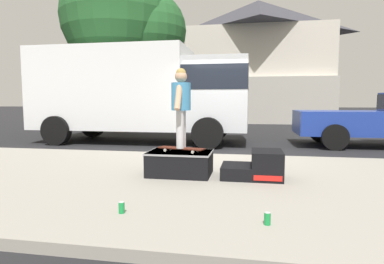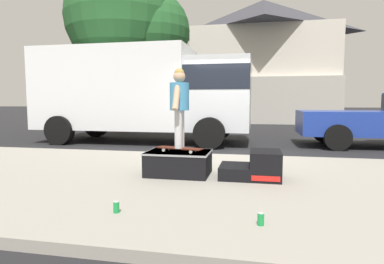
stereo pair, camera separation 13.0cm
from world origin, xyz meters
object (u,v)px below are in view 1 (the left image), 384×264
soda_can (122,208)px  box_truck (142,90)px  skate_box (180,162)px  skater_kid (181,101)px  street_tree_main (125,20)px  kicker_ramp (257,167)px  skateboard (181,148)px  soda_can_b (267,219)px

soda_can → box_truck: box_truck is taller
skate_box → box_truck: bearing=115.4°
skater_kid → street_tree_main: bearing=116.8°
skate_box → kicker_ramp: (1.26, -0.00, -0.03)m
soda_can → street_tree_main: size_ratio=0.02×
skater_kid → street_tree_main: (-4.27, 8.44, 3.50)m
soda_can → skate_box: bearing=83.0°
skateboard → soda_can: skateboard is taller
skater_kid → street_tree_main: 10.09m
skater_kid → soda_can_b: size_ratio=10.24×
skate_box → box_truck: size_ratio=0.15×
kicker_ramp → street_tree_main: bearing=123.2°
soda_can → skateboard: bearing=82.0°
kicker_ramp → box_truck: bearing=126.1°
soda_can → soda_can_b: size_ratio=1.00×
soda_can_b → street_tree_main: (-5.56, 10.38, 4.66)m
skate_box → kicker_ramp: 1.26m
skateboard → street_tree_main: 10.38m
skateboard → skater_kid: (-0.00, -0.00, 0.77)m
skater_kid → soda_can: bearing=-98.0°
skateboard → soda_can: 1.94m
soda_can_b → street_tree_main: street_tree_main is taller
kicker_ramp → skater_kid: size_ratio=0.74×
skate_box → skater_kid: size_ratio=0.81×
street_tree_main → soda_can: bearing=-68.8°
skate_box → skateboard: (0.03, -0.04, 0.24)m
skateboard → soda_can_b: skateboard is taller
kicker_ramp → soda_can_b: (0.06, -1.99, -0.12)m
skater_kid → kicker_ramp: bearing=2.0°
skateboard → skater_kid: size_ratio=0.62×
street_tree_main → skateboard: bearing=-63.2°
kicker_ramp → skater_kid: bearing=-178.0°
box_truck → skate_box: bearing=-64.6°
soda_can → street_tree_main: (-4.01, 10.33, 4.66)m
skate_box → box_truck: box_truck is taller
skate_box → skateboard: size_ratio=1.30×
soda_can → kicker_ramp: bearing=52.1°
soda_can_b → kicker_ramp: bearing=91.6°
soda_can → soda_can_b: 1.56m
skate_box → skater_kid: bearing=-56.3°
skate_box → soda_can_b: (1.32, -1.99, -0.15)m
street_tree_main → skate_box: bearing=-63.2°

